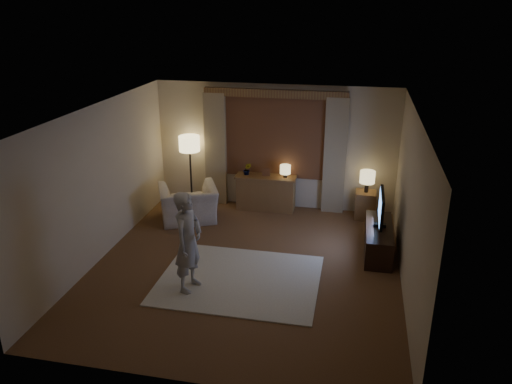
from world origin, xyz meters
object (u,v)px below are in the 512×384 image
(side_table, at_px, (365,205))
(person, at_px, (188,242))
(armchair, at_px, (188,204))
(sideboard, at_px, (266,193))
(tv_stand, at_px, (378,240))

(side_table, relative_size, person, 0.36)
(armchair, relative_size, side_table, 1.97)
(armchair, distance_m, side_table, 3.56)
(sideboard, bearing_deg, tv_stand, -33.90)
(armchair, distance_m, person, 2.61)
(armchair, relative_size, tv_stand, 0.79)
(tv_stand, bearing_deg, person, -147.78)
(sideboard, height_order, person, person)
(sideboard, height_order, side_table, sideboard)
(person, bearing_deg, tv_stand, -46.50)
(sideboard, relative_size, armchair, 1.09)
(armchair, bearing_deg, tv_stand, 145.40)
(armchair, bearing_deg, sideboard, -172.23)
(tv_stand, bearing_deg, sideboard, 146.10)
(sideboard, distance_m, person, 3.40)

